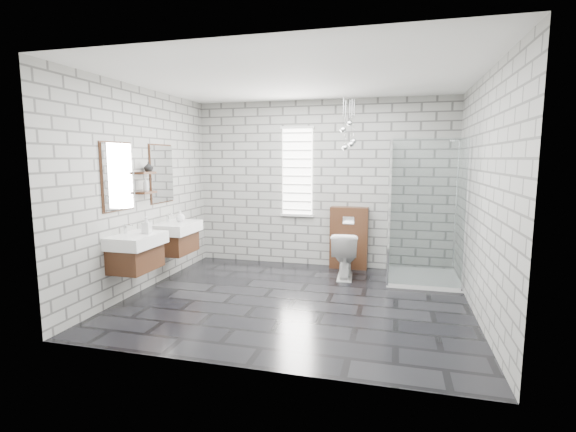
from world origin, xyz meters
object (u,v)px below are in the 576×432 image
at_px(vanity_right, 175,229).
at_px(vanity_left, 134,242).
at_px(cistern_panel, 349,238).
at_px(toilet, 345,255).
at_px(shower_enclosure, 417,248).

bearing_deg(vanity_right, vanity_left, -90.00).
relative_size(cistern_panel, toilet, 1.45).
distance_m(vanity_right, shower_enclosure, 3.50).
relative_size(vanity_right, toilet, 2.28).
bearing_deg(vanity_left, cistern_panel, 43.40).
xyz_separation_m(shower_enclosure, toilet, (-1.02, -0.03, -0.16)).
xyz_separation_m(cistern_panel, toilet, (0.00, -0.54, -0.16)).
xyz_separation_m(vanity_right, toilet, (2.38, 0.73, -0.41)).
bearing_deg(shower_enclosure, vanity_left, -152.99).
distance_m(vanity_right, toilet, 2.53).
bearing_deg(shower_enclosure, toilet, -178.53).
height_order(vanity_left, vanity_right, same).
xyz_separation_m(vanity_right, cistern_panel, (2.38, 1.27, -0.26)).
relative_size(cistern_panel, shower_enclosure, 0.49).
height_order(vanity_left, shower_enclosure, shower_enclosure).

